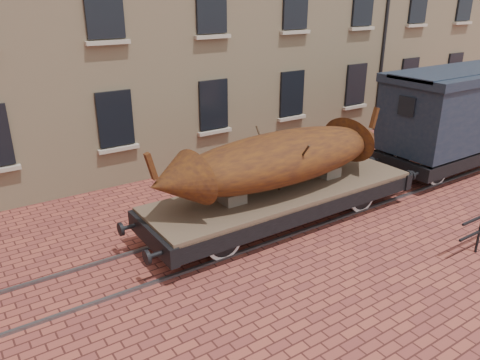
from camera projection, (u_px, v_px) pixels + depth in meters
ground at (278, 224)px, 12.56m from camera, size 90.00×90.00×0.00m
rail_track at (278, 223)px, 12.55m from camera, size 30.00×1.52×0.06m
flatcar_wagon at (283, 195)px, 12.33m from camera, size 8.45×2.29×1.28m
iron_boat at (280, 158)px, 11.86m from camera, size 7.34×2.16×1.72m
goods_van at (460, 108)px, 15.78m from camera, size 6.69×2.44×3.46m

